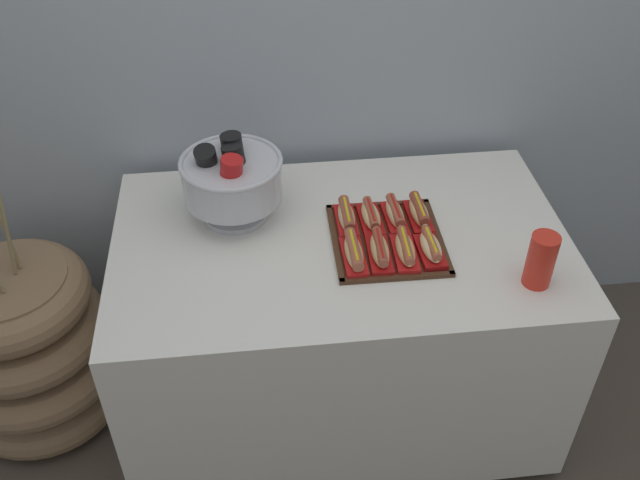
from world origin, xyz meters
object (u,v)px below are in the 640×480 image
Objects in this scene: serving_tray at (387,240)px; hot_dog_5 at (371,217)px; hot_dog_4 at (347,217)px; hot_dog_0 at (354,253)px; hot_dog_1 at (380,251)px; hot_dog_2 at (405,249)px; buffet_table at (339,322)px; hot_dog_7 at (419,213)px; hot_dog_6 at (395,214)px; floor_vase at (30,347)px; hot_dog_3 at (431,248)px; cup_stack at (541,260)px; punch_bowl at (232,178)px.

hot_dog_5 reaches higher than serving_tray.
hot_dog_4 is (-0.11, 0.08, 0.03)m from serving_tray.
hot_dog_0 is 1.06× the size of hot_dog_4.
hot_dog_1 is 0.08m from hot_dog_2.
hot_dog_7 is (0.25, 0.05, 0.40)m from buffet_table.
serving_tray is 2.18× the size of hot_dog_6.
floor_vase reaches higher than hot_dog_0.
hot_dog_5 is 0.08m from hot_dog_6.
hot_dog_3 is 0.92× the size of hot_dog_7.
hot_dog_2 reaches higher than buffet_table.
hot_dog_6 is (0.17, 0.05, 0.40)m from buffet_table.
cup_stack is (0.34, -0.31, 0.05)m from hot_dog_6.
serving_tray reaches higher than buffet_table.
hot_dog_4 is (-0.15, 0.17, 0.00)m from hot_dog_2.
floor_vase is at bearing 173.91° from serving_tray.
hot_dog_5 is 0.99× the size of cup_stack.
buffet_table is 8.42× the size of cup_stack.
hot_dog_4 is at bearing 131.47° from hot_dog_2.
hot_dog_3 is at bearing -0.80° from hot_dog_1.
serving_tray is 0.14m from hot_dog_3.
hot_dog_4 is at bearing 179.20° from hot_dog_5.
punch_bowl is (-0.34, 0.10, 0.11)m from hot_dog_4.
floor_vase is 7.28× the size of cup_stack.
serving_tray is at bearing -115.24° from hot_dog_6.
punch_bowl reaches higher than hot_dog_4.
hot_dog_3 is (0.25, -0.11, 0.40)m from buffet_table.
hot_dog_7 is at bearing 64.76° from hot_dog_2.
serving_tray is 2.23× the size of hot_dog_5.
hot_dog_3 is at bearing -48.53° from hot_dog_5.
hot_dog_7 is (0.15, -0.00, 0.00)m from hot_dog_5.
punch_bowl reaches higher than hot_dog_1.
hot_dog_0 is at bearing -144.54° from serving_tray.
floor_vase is at bearing 177.73° from hot_dog_4.
hot_dog_7 is at bearing -0.80° from hot_dog_6.
hot_dog_6 is (0.08, 0.16, 0.00)m from hot_dog_1.
serving_tray is 0.14m from hot_dog_7.
punch_bowl is at bearing 147.58° from hot_dog_1.
hot_dog_7 is at bearing 35.46° from serving_tray.
hot_dog_1 is at bearing 179.20° from hot_dog_3.
punch_bowl reaches higher than hot_dog_6.
hot_dog_6 is at bearing 113.65° from hot_dog_3.
hot_dog_1 is 1.03× the size of hot_dog_4.
punch_bowl is at bearing 170.06° from hot_dog_7.
hot_dog_3 is at bearing 152.19° from cup_stack.
hot_dog_1 is 0.45m from cup_stack.
hot_dog_2 is at bearing -48.53° from hot_dog_4.
hot_dog_2 is at bearing -90.80° from hot_dog_6.
floor_vase reaches higher than buffet_table.
buffet_table is at bearing -168.60° from hot_dog_7.
hot_dog_6 is at bearing -11.31° from punch_bowl.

